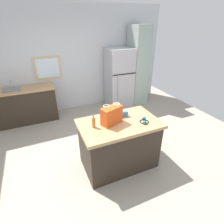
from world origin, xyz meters
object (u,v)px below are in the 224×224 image
at_px(small_box, 123,114).
at_px(bottle, 94,122).
at_px(shopping_bag, 112,115).
at_px(kitchen_island, 119,144).
at_px(tall_cabinet, 138,66).
at_px(refrigerator, 119,78).
at_px(ear_defenders, 144,121).

bearing_deg(small_box, bottle, -166.51).
distance_m(small_box, bottle, 0.59).
xyz_separation_m(shopping_bag, small_box, (0.28, 0.14, -0.10)).
distance_m(kitchen_island, small_box, 0.53).
height_order(kitchen_island, tall_cabinet, tall_cabinet).
height_order(small_box, bottle, bottle).
xyz_separation_m(tall_cabinet, bottle, (-2.19, -2.33, -0.17)).
bearing_deg(bottle, shopping_bag, 0.01).
height_order(refrigerator, tall_cabinet, tall_cabinet).
height_order(tall_cabinet, small_box, tall_cabinet).
distance_m(kitchen_island, bottle, 0.68).
bearing_deg(bottle, tall_cabinet, 46.78).
bearing_deg(bottle, ear_defenders, -12.56).
xyz_separation_m(kitchen_island, small_box, (0.15, 0.16, 0.49)).
distance_m(shopping_bag, small_box, 0.32).
relative_size(tall_cabinet, bottle, 10.62).
distance_m(refrigerator, tall_cabinet, 0.68).
relative_size(tall_cabinet, shopping_bag, 6.13).
distance_m(tall_cabinet, ear_defenders, 2.88).
bearing_deg(ear_defenders, kitchen_island, 157.84).
bearing_deg(refrigerator, small_box, -114.48).
height_order(kitchen_island, bottle, bottle).
distance_m(tall_cabinet, small_box, 2.73).
bearing_deg(small_box, kitchen_island, -131.64).
bearing_deg(kitchen_island, bottle, 176.53).
height_order(refrigerator, shopping_bag, refrigerator).
relative_size(kitchen_island, tall_cabinet, 0.58).
distance_m(kitchen_island, shopping_bag, 0.60).
xyz_separation_m(shopping_bag, ear_defenders, (0.51, -0.18, -0.12)).
height_order(kitchen_island, refrigerator, refrigerator).
relative_size(kitchen_island, refrigerator, 0.78).
relative_size(kitchen_island, shopping_bag, 3.55).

